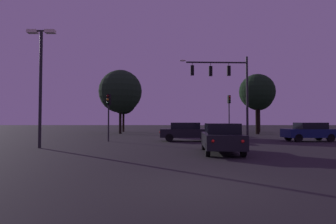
{
  "coord_description": "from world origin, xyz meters",
  "views": [
    {
      "loc": [
        -0.9,
        -6.61,
        1.63
      ],
      "look_at": [
        -0.78,
        20.15,
        2.56
      ],
      "focal_mm": 28.63,
      "sensor_mm": 36.0,
      "label": 1
    }
  ],
  "objects_px": {
    "car_crossing_left": "(186,131)",
    "car_nearside_lane": "(220,137)",
    "traffic_light_corner_left": "(107,108)",
    "tree_behind_sign": "(119,91)",
    "parking_lot_lamp_post": "(39,72)",
    "tree_right_cluster": "(122,102)",
    "car_crossing_right": "(308,131)",
    "traffic_light_corner_right": "(228,107)",
    "traffic_signal_mast_arm": "(225,81)",
    "tree_center_horizon": "(256,92)",
    "tree_left_far": "(257,96)"
  },
  "relations": [
    {
      "from": "car_crossing_left",
      "to": "car_nearside_lane",
      "type": "bearing_deg",
      "value": -81.68
    },
    {
      "from": "car_nearside_lane",
      "to": "traffic_light_corner_left",
      "type": "bearing_deg",
      "value": 133.77
    },
    {
      "from": "car_crossing_left",
      "to": "tree_behind_sign",
      "type": "relative_size",
      "value": 0.54
    },
    {
      "from": "parking_lot_lamp_post",
      "to": "tree_right_cluster",
      "type": "distance_m",
      "value": 25.09
    },
    {
      "from": "car_crossing_left",
      "to": "car_crossing_right",
      "type": "height_order",
      "value": "same"
    },
    {
      "from": "traffic_light_corner_right",
      "to": "tree_behind_sign",
      "type": "xyz_separation_m",
      "value": [
        -13.06,
        5.28,
        2.34
      ]
    },
    {
      "from": "tree_behind_sign",
      "to": "traffic_light_corner_left",
      "type": "bearing_deg",
      "value": -83.93
    },
    {
      "from": "traffic_signal_mast_arm",
      "to": "car_nearside_lane",
      "type": "bearing_deg",
      "value": -103.94
    },
    {
      "from": "traffic_light_corner_left",
      "to": "tree_right_cluster",
      "type": "relative_size",
      "value": 0.58
    },
    {
      "from": "traffic_signal_mast_arm",
      "to": "traffic_light_corner_right",
      "type": "relative_size",
      "value": 1.66
    },
    {
      "from": "car_crossing_left",
      "to": "parking_lot_lamp_post",
      "type": "xyz_separation_m",
      "value": [
        -9.34,
        -5.7,
        3.87
      ]
    },
    {
      "from": "parking_lot_lamp_post",
      "to": "tree_right_cluster",
      "type": "height_order",
      "value": "parking_lot_lamp_post"
    },
    {
      "from": "tree_right_cluster",
      "to": "tree_center_horizon",
      "type": "bearing_deg",
      "value": -22.22
    },
    {
      "from": "traffic_light_corner_left",
      "to": "tree_center_horizon",
      "type": "bearing_deg",
      "value": 37.15
    },
    {
      "from": "traffic_light_corner_left",
      "to": "traffic_signal_mast_arm",
      "type": "bearing_deg",
      "value": 13.75
    },
    {
      "from": "car_crossing_right",
      "to": "tree_right_cluster",
      "type": "distance_m",
      "value": 27.1
    },
    {
      "from": "tree_behind_sign",
      "to": "traffic_light_corner_right",
      "type": "bearing_deg",
      "value": -22.01
    },
    {
      "from": "tree_behind_sign",
      "to": "tree_center_horizon",
      "type": "height_order",
      "value": "tree_behind_sign"
    },
    {
      "from": "car_crossing_left",
      "to": "tree_center_horizon",
      "type": "distance_m",
      "value": 16.11
    },
    {
      "from": "traffic_signal_mast_arm",
      "to": "tree_behind_sign",
      "type": "bearing_deg",
      "value": 136.81
    },
    {
      "from": "traffic_signal_mast_arm",
      "to": "tree_center_horizon",
      "type": "xyz_separation_m",
      "value": [
        6.03,
        9.77,
        0.08
      ]
    },
    {
      "from": "traffic_light_corner_left",
      "to": "tree_behind_sign",
      "type": "relative_size",
      "value": 0.46
    },
    {
      "from": "car_crossing_right",
      "to": "parking_lot_lamp_post",
      "type": "bearing_deg",
      "value": -163.88
    },
    {
      "from": "traffic_light_corner_left",
      "to": "traffic_light_corner_right",
      "type": "bearing_deg",
      "value": 34.72
    },
    {
      "from": "traffic_signal_mast_arm",
      "to": "car_crossing_left",
      "type": "relative_size",
      "value": 1.68
    },
    {
      "from": "car_crossing_left",
      "to": "tree_left_far",
      "type": "bearing_deg",
      "value": 56.2
    },
    {
      "from": "car_crossing_left",
      "to": "tree_center_horizon",
      "type": "relative_size",
      "value": 0.59
    },
    {
      "from": "parking_lot_lamp_post",
      "to": "tree_behind_sign",
      "type": "xyz_separation_m",
      "value": [
        1.55,
        18.71,
        0.88
      ]
    },
    {
      "from": "parking_lot_lamp_post",
      "to": "tree_behind_sign",
      "type": "height_order",
      "value": "tree_behind_sign"
    },
    {
      "from": "car_crossing_left",
      "to": "tree_left_far",
      "type": "height_order",
      "value": "tree_left_far"
    },
    {
      "from": "car_nearside_lane",
      "to": "car_crossing_right",
      "type": "bearing_deg",
      "value": 42.71
    },
    {
      "from": "car_nearside_lane",
      "to": "tree_center_horizon",
      "type": "distance_m",
      "value": 22.39
    },
    {
      "from": "car_nearside_lane",
      "to": "tree_left_far",
      "type": "height_order",
      "value": "tree_left_far"
    },
    {
      "from": "car_crossing_right",
      "to": "tree_center_horizon",
      "type": "distance_m",
      "value": 12.88
    },
    {
      "from": "car_nearside_lane",
      "to": "traffic_signal_mast_arm",
      "type": "bearing_deg",
      "value": 76.06
    },
    {
      "from": "traffic_light_corner_left",
      "to": "parking_lot_lamp_post",
      "type": "height_order",
      "value": "parking_lot_lamp_post"
    },
    {
      "from": "car_crossing_left",
      "to": "tree_behind_sign",
      "type": "distance_m",
      "value": 15.89
    },
    {
      "from": "traffic_light_corner_right",
      "to": "tree_center_horizon",
      "type": "xyz_separation_m",
      "value": [
        4.54,
        4.19,
        2.16
      ]
    },
    {
      "from": "tree_left_far",
      "to": "tree_right_cluster",
      "type": "relative_size",
      "value": 1.16
    },
    {
      "from": "traffic_light_corner_left",
      "to": "car_crossing_left",
      "type": "distance_m",
      "value": 6.66
    },
    {
      "from": "tree_center_horizon",
      "to": "car_crossing_right",
      "type": "bearing_deg",
      "value": -89.1
    },
    {
      "from": "traffic_signal_mast_arm",
      "to": "parking_lot_lamp_post",
      "type": "height_order",
      "value": "traffic_signal_mast_arm"
    },
    {
      "from": "traffic_light_corner_right",
      "to": "car_crossing_right",
      "type": "height_order",
      "value": "traffic_light_corner_right"
    },
    {
      "from": "traffic_light_corner_left",
      "to": "car_crossing_left",
      "type": "xyz_separation_m",
      "value": [
        6.37,
        0.33,
        -1.94
      ]
    },
    {
      "from": "traffic_light_corner_left",
      "to": "car_nearside_lane",
      "type": "height_order",
      "value": "traffic_light_corner_left"
    },
    {
      "from": "traffic_signal_mast_arm",
      "to": "tree_center_horizon",
      "type": "bearing_deg",
      "value": 58.32
    },
    {
      "from": "tree_right_cluster",
      "to": "car_crossing_left",
      "type": "bearing_deg",
      "value": -66.48
    },
    {
      "from": "car_crossing_right",
      "to": "tree_center_horizon",
      "type": "bearing_deg",
      "value": 90.9
    },
    {
      "from": "car_nearside_lane",
      "to": "car_crossing_right",
      "type": "relative_size",
      "value": 1.11
    },
    {
      "from": "traffic_signal_mast_arm",
      "to": "traffic_light_corner_right",
      "type": "xyz_separation_m",
      "value": [
        1.49,
        5.58,
        -2.08
      ]
    }
  ]
}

